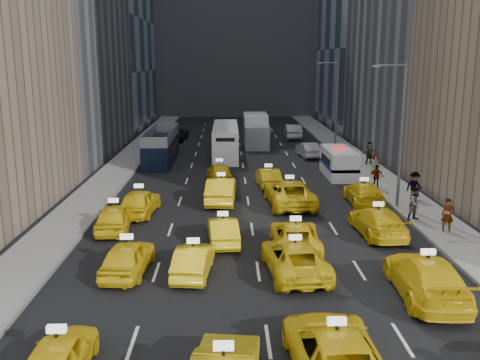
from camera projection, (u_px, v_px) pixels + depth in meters
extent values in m
plane|color=black|center=(261.00, 290.00, 21.67)|extent=(160.00, 160.00, 0.00)
cube|color=gray|center=(121.00, 167.00, 45.79)|extent=(3.00, 90.00, 0.15)
cube|color=gray|center=(364.00, 166.00, 46.26)|extent=(3.00, 90.00, 0.15)
cube|color=slate|center=(138.00, 167.00, 45.82)|extent=(0.15, 90.00, 0.18)
cube|color=slate|center=(348.00, 166.00, 46.22)|extent=(0.15, 90.00, 0.18)
cylinder|color=#595B60|center=(402.00, 137.00, 32.58)|extent=(0.20, 0.20, 9.00)
cylinder|color=#595B60|center=(391.00, 65.00, 31.60)|extent=(1.80, 0.12, 0.12)
cube|color=slate|center=(376.00, 66.00, 31.59)|extent=(0.50, 0.22, 0.12)
cylinder|color=#595B60|center=(336.00, 108.00, 52.07)|extent=(0.20, 0.20, 9.00)
cylinder|color=#595B60|center=(329.00, 63.00, 51.10)|extent=(1.80, 0.12, 0.12)
cube|color=slate|center=(319.00, 63.00, 51.09)|extent=(0.50, 0.22, 0.12)
imported|color=yellow|center=(59.00, 357.00, 15.55)|extent=(1.65, 4.03, 1.37)
imported|color=yellow|center=(335.00, 352.00, 15.66)|extent=(2.82, 5.68, 1.55)
imported|color=yellow|center=(128.00, 257.00, 23.25)|extent=(2.09, 4.42, 1.46)
imported|color=yellow|center=(194.00, 260.00, 23.13)|extent=(1.77, 4.12, 1.32)
imported|color=yellow|center=(295.00, 258.00, 23.21)|extent=(2.85, 5.40, 1.45)
imported|color=yellow|center=(426.00, 277.00, 20.91)|extent=(2.57, 5.79, 1.65)
imported|color=yellow|center=(114.00, 217.00, 29.04)|extent=(2.01, 4.46, 1.49)
imported|color=yellow|center=(223.00, 230.00, 27.10)|extent=(1.75, 4.16, 1.33)
imported|color=yellow|center=(295.00, 236.00, 26.11)|extent=(2.52, 5.10, 1.39)
imported|color=yellow|center=(377.00, 222.00, 28.32)|extent=(2.45, 5.26, 1.49)
imported|color=yellow|center=(139.00, 202.00, 32.07)|extent=(2.25, 4.71, 1.55)
imported|color=yellow|center=(221.00, 190.00, 34.76)|extent=(2.06, 5.17, 1.67)
imported|color=yellow|center=(289.00, 193.00, 34.03)|extent=(3.09, 6.10, 1.65)
imported|color=yellow|center=(364.00, 193.00, 34.35)|extent=(2.04, 4.95, 1.43)
imported|color=yellow|center=(219.00, 172.00, 40.82)|extent=(2.23, 4.40, 1.44)
imported|color=yellow|center=(268.00, 177.00, 39.12)|extent=(1.77, 4.24, 1.36)
cube|color=silver|center=(339.00, 163.00, 42.45)|extent=(2.30, 5.58, 2.20)
cylinder|color=black|center=(332.00, 176.00, 40.77)|extent=(0.28, 0.88, 0.88)
cylinder|color=black|center=(355.00, 176.00, 40.81)|extent=(0.28, 0.88, 0.88)
cylinder|color=black|center=(323.00, 166.00, 44.39)|extent=(0.28, 0.88, 0.88)
cylinder|color=black|center=(345.00, 166.00, 44.43)|extent=(0.28, 0.88, 0.88)
cube|color=navy|center=(339.00, 165.00, 42.49)|extent=(2.34, 5.58, 0.25)
cube|color=red|center=(339.00, 148.00, 42.19)|extent=(1.01, 0.39, 0.16)
cube|color=black|center=(161.00, 146.00, 48.54)|extent=(2.59, 10.05, 2.90)
cylinder|color=black|center=(144.00, 164.00, 44.72)|extent=(0.28, 1.10, 1.10)
cylinder|color=black|center=(168.00, 164.00, 44.77)|extent=(0.28, 1.10, 1.10)
cylinder|color=black|center=(157.00, 148.00, 52.70)|extent=(0.28, 1.10, 1.10)
cylinder|color=black|center=(177.00, 148.00, 52.75)|extent=(0.28, 1.10, 1.10)
cube|color=silver|center=(226.00, 141.00, 51.52)|extent=(2.44, 11.20, 2.89)
cylinder|color=black|center=(214.00, 159.00, 47.13)|extent=(0.28, 1.10, 1.10)
cylinder|color=black|center=(237.00, 159.00, 47.17)|extent=(0.28, 1.10, 1.10)
cylinder|color=black|center=(216.00, 143.00, 56.27)|extent=(0.28, 1.10, 1.10)
cylinder|color=black|center=(235.00, 142.00, 56.32)|extent=(0.28, 1.10, 1.10)
cube|color=silver|center=(256.00, 130.00, 57.39)|extent=(3.17, 7.50, 3.34)
cylinder|color=black|center=(246.00, 145.00, 54.93)|extent=(0.28, 1.10, 1.10)
cylinder|color=black|center=(268.00, 145.00, 54.98)|extent=(0.28, 1.10, 1.10)
cylinder|color=black|center=(245.00, 137.00, 60.29)|extent=(0.28, 1.10, 1.10)
cylinder|color=black|center=(264.00, 137.00, 60.34)|extent=(0.28, 1.10, 1.10)
imported|color=#A4A7AB|center=(308.00, 150.00, 50.88)|extent=(1.97, 4.42, 1.41)
imported|color=black|center=(175.00, 134.00, 61.63)|extent=(3.03, 5.61, 1.50)
imported|color=gray|center=(255.00, 129.00, 64.89)|extent=(2.85, 5.68, 1.58)
imported|color=black|center=(219.00, 132.00, 63.42)|extent=(2.02, 4.16, 1.37)
imported|color=#9D9FA4|center=(293.00, 131.00, 62.71)|extent=(1.87, 5.11, 1.67)
imported|color=gray|center=(448.00, 215.00, 28.43)|extent=(0.74, 0.57, 1.79)
imported|color=gray|center=(416.00, 204.00, 30.42)|extent=(1.06, 0.84, 1.93)
imported|color=gray|center=(414.00, 186.00, 34.81)|extent=(1.30, 0.86, 1.87)
imported|color=gray|center=(376.00, 176.00, 38.02)|extent=(1.03, 0.56, 1.68)
imported|color=gray|center=(375.00, 164.00, 42.57)|extent=(0.87, 0.58, 1.65)
imported|color=gray|center=(370.00, 153.00, 46.80)|extent=(1.86, 1.07, 1.93)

